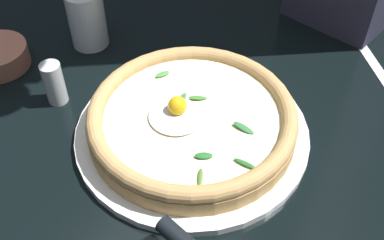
# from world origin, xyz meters

# --- Properties ---
(ground_plane) EXTENTS (2.40, 2.40, 0.03)m
(ground_plane) POSITION_xyz_m (0.00, 0.00, -0.01)
(ground_plane) COLOR black
(ground_plane) RESTS_ON ground
(pizza_plate) EXTENTS (0.34, 0.34, 0.01)m
(pizza_plate) POSITION_xyz_m (0.03, 0.02, 0.01)
(pizza_plate) COLOR white
(pizza_plate) RESTS_ON ground
(pizza) EXTENTS (0.30, 0.30, 0.06)m
(pizza) POSITION_xyz_m (0.03, 0.02, 0.03)
(pizza) COLOR tan
(pizza) RESTS_ON pizza_plate
(drinking_glass) EXTENTS (0.07, 0.07, 0.10)m
(drinking_glass) POSITION_xyz_m (-0.25, 0.10, 0.04)
(drinking_glass) COLOR silver
(drinking_glass) RESTS_ON ground
(pepper_shaker) EXTENTS (0.03, 0.03, 0.07)m
(pepper_shaker) POSITION_xyz_m (-0.18, -0.04, 0.04)
(pepper_shaker) COLOR silver
(pepper_shaker) RESTS_ON ground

